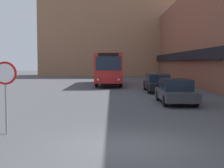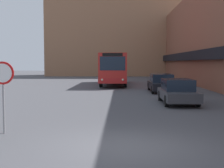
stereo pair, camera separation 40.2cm
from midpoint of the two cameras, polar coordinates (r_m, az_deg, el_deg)
The scene contains 7 objects.
ground_plane at distance 8.96m, azimuth 1.92°, elevation -11.37°, with size 160.00×160.00×0.00m, color #47474C.
building_row_right at distance 34.31m, azimuth 17.65°, elevation 8.17°, with size 5.50×60.00×10.02m.
building_backdrop_far at distance 56.72m, azimuth 0.36°, elevation 10.13°, with size 26.00×8.00×16.90m.
city_bus at distance 33.01m, azimuth -0.83°, elevation 2.95°, with size 2.60×11.06×3.24m.
parked_car_front at distance 18.35m, azimuth 11.02°, elevation -1.29°, with size 1.85×4.29×1.41m.
parked_car_back at distance 25.43m, azimuth 7.95°, elevation 0.22°, with size 1.90×4.88×1.44m.
stop_sign at distance 10.85m, azimuth -19.85°, elevation 0.43°, with size 0.76×0.08×2.40m.
Camera 1 is at (-0.48, -8.64, 2.37)m, focal length 50.00 mm.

